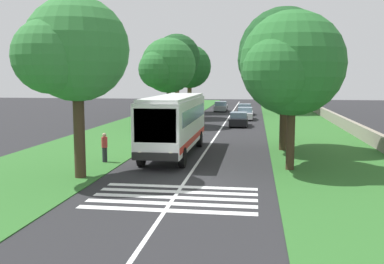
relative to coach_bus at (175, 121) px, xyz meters
The scene contains 21 objects.
ground 7.88m from the coach_bus, 166.26° to the right, with size 160.00×160.00×0.00m, color #262628.
grass_verge_left 10.19m from the coach_bus, 39.96° to the left, with size 120.00×8.00×0.04m, color #2D6628.
grass_verge_right 12.76m from the coach_bus, 52.63° to the right, with size 120.00×8.00×0.04m, color #2D6628.
centre_line 8.13m from the coach_bus, 13.26° to the right, with size 110.00×0.16×0.01m, color silver.
coach_bus is the anchor object (origin of this frame).
zebra_crossing 10.35m from the coach_bus, 169.76° to the right, with size 4.05×6.80×0.01m.
trailing_car_0 17.59m from the coach_bus, 11.16° to the right, with size 4.30×1.78×1.43m.
trailing_car_1 24.69m from the coach_bus, ahead, with size 4.30×1.78×1.43m.
trailing_car_2 31.50m from the coach_bus, ahead, with size 4.30×1.78×1.43m.
trailing_car_3 36.64m from the coach_bus, ahead, with size 4.30×1.78×1.43m.
roadside_tree_left_0 8.88m from the coach_bus, 153.75° to the left, with size 5.95×4.96×8.65m.
roadside_tree_left_1 25.43m from the coach_bus, 10.05° to the left, with size 6.68×5.45×9.91m.
roadside_tree_left_2 33.43m from the coach_bus, ahead, with size 7.10×5.86×9.24m.
roadside_tree_left_3 16.54m from the coach_bus, 12.93° to the left, with size 6.60×5.38×8.70m.
roadside_tree_right_0 35.29m from the coach_bus, 12.98° to the right, with size 8.36×6.58×10.24m.
roadside_tree_right_1 8.37m from the coach_bus, 118.50° to the right, with size 6.57×5.42×8.27m.
roadside_tree_right_2 55.35m from the coach_bus, ahead, with size 6.69×5.46×8.74m.
roadside_tree_right_3 8.26m from the coach_bus, 68.71° to the right, with size 7.31×6.07×9.42m.
utility_pole 8.39m from the coach_bus, 61.31° to the right, with size 0.24×1.40×7.31m.
roadside_wall 18.49m from the coach_bus, 46.68° to the right, with size 70.00×0.40×1.05m, color gray.
pedestrian 4.90m from the coach_bus, 132.35° to the left, with size 0.34×0.34×1.69m.
Camera 1 is at (-20.00, -3.23, 4.88)m, focal length 41.52 mm.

